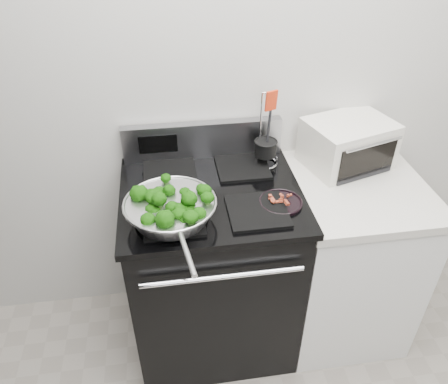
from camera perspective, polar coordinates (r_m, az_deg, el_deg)
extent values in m
cube|color=#B9B7AF|center=(2.06, 5.49, 15.44)|extent=(4.00, 0.02, 2.70)
cube|color=black|center=(2.22, -1.49, -10.29)|extent=(0.76, 0.66, 0.92)
cube|color=black|center=(1.91, -1.71, -0.36)|extent=(0.79, 0.69, 0.03)
cube|color=#99999E|center=(2.11, -2.79, 6.81)|extent=(0.76, 0.05, 0.18)
cube|color=black|center=(1.75, -6.56, -3.51)|extent=(0.24, 0.24, 0.01)
cube|color=black|center=(1.79, 4.39, -2.50)|extent=(0.24, 0.24, 0.01)
cube|color=black|center=(2.03, -7.09, 2.54)|extent=(0.24, 0.24, 0.01)
cube|color=black|center=(2.06, 2.40, 3.32)|extent=(0.24, 0.24, 0.01)
cube|color=white|center=(2.39, 15.23, -8.51)|extent=(0.60, 0.66, 0.88)
cube|color=beige|center=(2.10, 17.16, 0.52)|extent=(0.62, 0.68, 0.04)
torus|color=silver|center=(1.71, -7.08, -1.35)|extent=(0.37, 0.37, 0.01)
cylinder|color=silver|center=(1.49, -4.87, -7.97)|extent=(0.05, 0.22, 0.02)
cylinder|color=black|center=(1.84, 7.40, -1.40)|extent=(0.18, 0.18, 0.01)
cylinder|color=black|center=(2.05, 5.45, 5.70)|extent=(0.10, 0.10, 0.07)
cylinder|color=black|center=(2.01, 5.59, 7.82)|extent=(0.02, 0.02, 0.22)
cube|color=red|center=(1.94, 5.86, 11.89)|extent=(0.06, 0.03, 0.09)
cube|color=silver|center=(2.18, 15.83, 6.16)|extent=(0.45, 0.39, 0.22)
cube|color=black|center=(2.07, 17.28, 3.86)|extent=(0.30, 0.10, 0.16)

